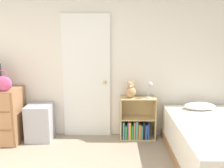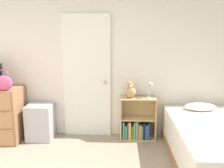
# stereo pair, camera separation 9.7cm
# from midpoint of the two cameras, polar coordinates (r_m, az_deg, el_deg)

# --- Properties ---
(wall_back) EXTENTS (10.00, 0.06, 2.55)m
(wall_back) POSITION_cam_midpoint_polar(r_m,az_deg,el_deg) (4.24, -6.07, 4.96)
(wall_back) COLOR silver
(wall_back) RESTS_ON ground_plane
(door_closed) EXTENTS (0.80, 0.09, 2.07)m
(door_closed) POSITION_cam_midpoint_polar(r_m,az_deg,el_deg) (4.22, -6.48, 1.63)
(door_closed) COLOR white
(door_closed) RESTS_ON ground_plane
(handbag) EXTENTS (0.27, 0.11, 0.33)m
(handbag) POSITION_cam_midpoint_polar(r_m,az_deg,el_deg) (4.13, -24.25, 0.15)
(handbag) COLOR #C64C7F
(handbag) RESTS_ON dresser
(storage_bin) EXTENTS (0.41, 0.41, 0.59)m
(storage_bin) POSITION_cam_midpoint_polar(r_m,az_deg,el_deg) (4.39, -16.76, -8.40)
(storage_bin) COLOR #ADADB7
(storage_bin) RESTS_ON ground_plane
(bookshelf) EXTENTS (0.59, 0.27, 0.71)m
(bookshelf) POSITION_cam_midpoint_polar(r_m,az_deg,el_deg) (4.28, 4.99, -9.06)
(bookshelf) COLOR tan
(bookshelf) RESTS_ON ground_plane
(teddy_bear) EXTENTS (0.18, 0.18, 0.28)m
(teddy_bear) POSITION_cam_midpoint_polar(r_m,az_deg,el_deg) (4.10, 3.58, -1.50)
(teddy_bear) COLOR tan
(teddy_bear) RESTS_ON bookshelf
(desk_lamp) EXTENTS (0.11, 0.11, 0.27)m
(desk_lamp) POSITION_cam_midpoint_polar(r_m,az_deg,el_deg) (4.08, 7.94, -0.60)
(desk_lamp) COLOR #B2B2B7
(desk_lamp) RESTS_ON bookshelf
(bed) EXTENTS (1.11, 1.96, 0.67)m
(bed) POSITION_cam_midpoint_polar(r_m,az_deg,el_deg) (3.72, 21.76, -12.69)
(bed) COLOR #996B47
(bed) RESTS_ON ground_plane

